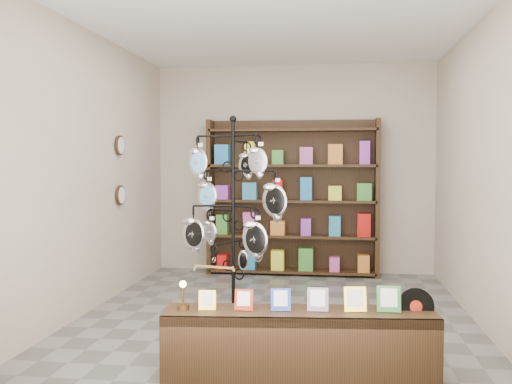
# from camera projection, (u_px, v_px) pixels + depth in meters

# --- Properties ---
(ground) EXTENTS (5.00, 5.00, 0.00)m
(ground) POSITION_uv_depth(u_px,v_px,m) (276.00, 317.00, 5.88)
(ground) COLOR slate
(ground) RESTS_ON ground
(room_envelope) EXTENTS (5.00, 5.00, 5.00)m
(room_envelope) POSITION_uv_depth(u_px,v_px,m) (276.00, 137.00, 5.78)
(room_envelope) COLOR #BFB099
(room_envelope) RESTS_ON ground
(display_tree) EXTENTS (1.09, 1.08, 2.04)m
(display_tree) POSITION_uv_depth(u_px,v_px,m) (233.00, 206.00, 5.44)
(display_tree) COLOR black
(display_tree) RESTS_ON ground
(front_shelf) EXTENTS (2.04, 0.60, 0.71)m
(front_shelf) POSITION_uv_depth(u_px,v_px,m) (299.00, 343.00, 4.25)
(front_shelf) COLOR black
(front_shelf) RESTS_ON ground
(back_shelving) EXTENTS (2.42, 0.36, 2.20)m
(back_shelving) POSITION_uv_depth(u_px,v_px,m) (292.00, 202.00, 8.10)
(back_shelving) COLOR black
(back_shelving) RESTS_ON ground
(wall_clocks) EXTENTS (0.03, 0.24, 0.84)m
(wall_clocks) POSITION_uv_depth(u_px,v_px,m) (120.00, 170.00, 6.87)
(wall_clocks) COLOR black
(wall_clocks) RESTS_ON ground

